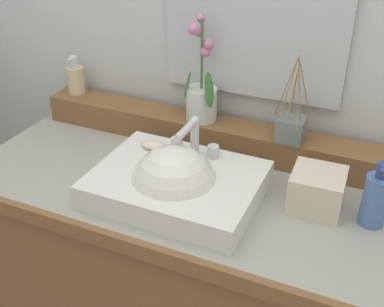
% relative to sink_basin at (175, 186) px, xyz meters
% --- Properties ---
extents(wall_back, '(2.92, 0.20, 2.47)m').
position_rel_sink_basin_xyz_m(wall_back, '(0.04, 0.47, 0.32)').
color(wall_back, silver).
rests_on(wall_back, ground).
extents(vanity_cabinet, '(1.32, 0.57, 0.88)m').
position_rel_sink_basin_xyz_m(vanity_cabinet, '(0.04, 0.08, -0.47)').
color(vanity_cabinet, brown).
rests_on(vanity_cabinet, ground).
extents(back_ledge, '(1.25, 0.11, 0.09)m').
position_rel_sink_basin_xyz_m(back_ledge, '(0.04, 0.29, 0.01)').
color(back_ledge, brown).
rests_on(back_ledge, vanity_cabinet).
extents(sink_basin, '(0.43, 0.33, 0.26)m').
position_rel_sink_basin_xyz_m(sink_basin, '(0.00, 0.00, 0.00)').
color(sink_basin, white).
rests_on(sink_basin, vanity_cabinet).
extents(soap_bar, '(0.07, 0.04, 0.02)m').
position_rel_sink_basin_xyz_m(soap_bar, '(-0.12, 0.10, 0.05)').
color(soap_bar, beige).
rests_on(soap_bar, sink_basin).
extents(potted_plant, '(0.11, 0.10, 0.32)m').
position_rel_sink_basin_xyz_m(potted_plant, '(-0.05, 0.29, 0.13)').
color(potted_plant, silver).
rests_on(potted_plant, back_ledge).
extents(soap_dispenser, '(0.06, 0.06, 0.13)m').
position_rel_sink_basin_xyz_m(soap_dispenser, '(-0.52, 0.31, 0.10)').
color(soap_dispenser, beige).
rests_on(soap_dispenser, back_ledge).
extents(reed_diffuser, '(0.10, 0.10, 0.25)m').
position_rel_sink_basin_xyz_m(reed_diffuser, '(0.23, 0.27, 0.09)').
color(reed_diffuser, slate).
rests_on(reed_diffuser, back_ledge).
extents(lotion_bottle, '(0.06, 0.06, 0.17)m').
position_rel_sink_basin_xyz_m(lotion_bottle, '(0.48, 0.10, 0.04)').
color(lotion_bottle, '#4B71B0').
rests_on(lotion_bottle, vanity_cabinet).
extents(tissue_box, '(0.14, 0.14, 0.10)m').
position_rel_sink_basin_xyz_m(tissue_box, '(0.34, 0.11, 0.02)').
color(tissue_box, beige).
rests_on(tissue_box, vanity_cabinet).
extents(mirror, '(0.53, 0.02, 0.51)m').
position_rel_sink_basin_xyz_m(mirror, '(0.08, 0.36, 0.39)').
color(mirror, silver).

